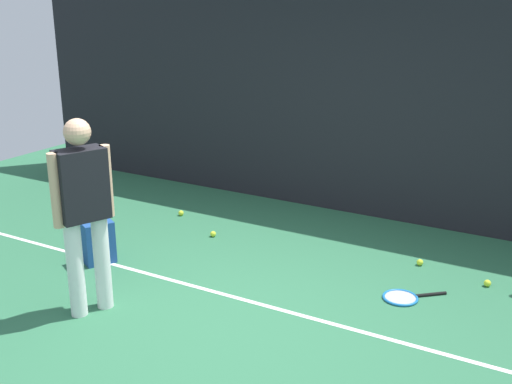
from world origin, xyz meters
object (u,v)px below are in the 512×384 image
backpack (98,243)px  tennis_ball_mid_court (420,262)px  tennis_ball_far_left (181,213)px  tennis_ball_by_fence (213,234)px  tennis_racket (403,297)px  tennis_ball_near_player (487,283)px  tennis_player (84,206)px

backpack → tennis_ball_mid_court: 3.29m
tennis_ball_far_left → backpack: bearing=-86.4°
backpack → tennis_ball_by_fence: bearing=179.7°
tennis_ball_far_left → tennis_ball_mid_court: bearing=0.1°
tennis_ball_by_fence → tennis_ball_far_left: bearing=152.1°
tennis_racket → tennis_ball_near_player: tennis_ball_near_player is taller
backpack → tennis_ball_near_player: 3.84m
tennis_player → backpack: bearing=62.6°
tennis_player → tennis_ball_by_fence: 2.17m
tennis_ball_mid_court → tennis_player: bearing=-133.4°
tennis_racket → tennis_ball_mid_court: tennis_ball_mid_court is taller
tennis_ball_by_fence → backpack: bearing=-118.7°
tennis_ball_near_player → tennis_ball_by_fence: 2.95m
tennis_racket → tennis_ball_far_left: 3.16m
tennis_player → tennis_ball_mid_court: bearing=-20.7°
tennis_racket → backpack: 3.07m
backpack → tennis_ball_by_fence: (0.64, 1.16, -0.18)m
tennis_racket → tennis_ball_near_player: (0.61, 0.63, 0.02)m
tennis_ball_near_player → tennis_player: bearing=-143.0°
tennis_ball_near_player → backpack: bearing=-158.7°
tennis_racket → tennis_ball_mid_court: size_ratio=8.73×
tennis_ball_far_left → tennis_ball_by_fence: bearing=-27.9°
tennis_player → tennis_racket: bearing=-33.1°
tennis_player → tennis_ball_mid_court: tennis_player is taller
tennis_player → tennis_ball_near_player: bearing=-30.3°
tennis_player → tennis_ball_by_fence: (-0.04, 1.96, -0.93)m
tennis_ball_near_player → tennis_ball_mid_court: bearing=167.2°
tennis_player → tennis_racket: size_ratio=2.95×
tennis_player → tennis_racket: (2.29, 1.56, -0.95)m
tennis_ball_by_fence → tennis_ball_far_left: 0.83m
tennis_ball_mid_court → tennis_ball_near_player: bearing=-12.8°
tennis_ball_mid_court → backpack: bearing=-151.8°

